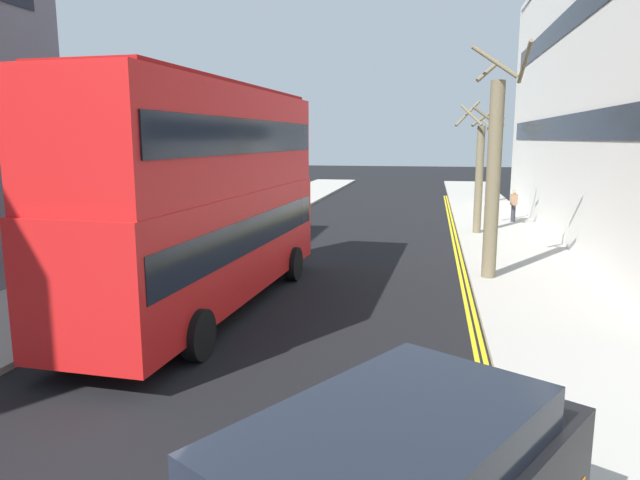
# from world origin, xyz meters

# --- Properties ---
(sidewalk_right) EXTENTS (4.00, 80.00, 0.14)m
(sidewalk_right) POSITION_xyz_m (6.50, 16.00, 0.07)
(sidewalk_right) COLOR #ADA89E
(sidewalk_right) RESTS_ON ground
(sidewalk_left) EXTENTS (4.00, 80.00, 0.14)m
(sidewalk_left) POSITION_xyz_m (-6.50, 16.00, 0.07)
(sidewalk_left) COLOR #ADA89E
(sidewalk_left) RESTS_ON ground
(kerb_line_outer) EXTENTS (0.10, 56.00, 0.01)m
(kerb_line_outer) POSITION_xyz_m (4.40, 14.00, 0.00)
(kerb_line_outer) COLOR yellow
(kerb_line_outer) RESTS_ON ground
(kerb_line_inner) EXTENTS (0.10, 56.00, 0.01)m
(kerb_line_inner) POSITION_xyz_m (4.24, 14.00, 0.00)
(kerb_line_inner) COLOR yellow
(kerb_line_inner) RESTS_ON ground
(double_decker_bus_away) EXTENTS (3.16, 10.91, 5.64)m
(double_decker_bus_away) POSITION_xyz_m (-2.27, 10.50, 3.03)
(double_decker_bus_away) COLOR red
(double_decker_bus_away) RESTS_ON ground
(pedestrian_far) EXTENTS (0.34, 0.22, 1.62)m
(pedestrian_far) POSITION_xyz_m (7.40, 27.40, 0.99)
(pedestrian_far) COLOR #2D2D38
(pedestrian_far) RESTS_ON sidewalk_right
(street_tree_near) EXTENTS (2.20, 2.17, 5.90)m
(street_tree_near) POSITION_xyz_m (5.32, 23.44, 3.01)
(street_tree_near) COLOR #6B6047
(street_tree_near) RESTS_ON sidewalk_right
(street_tree_mid) EXTENTS (1.65, 1.64, 6.90)m
(street_tree_mid) POSITION_xyz_m (5.05, 14.78, 3.26)
(street_tree_mid) COLOR #6B6047
(street_tree_mid) RESTS_ON sidewalk_right
(street_tree_far) EXTENTS (1.68, 1.72, 5.65)m
(street_tree_far) POSITION_xyz_m (7.20, 37.19, 2.98)
(street_tree_far) COLOR #6B6047
(street_tree_far) RESTS_ON sidewalk_right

